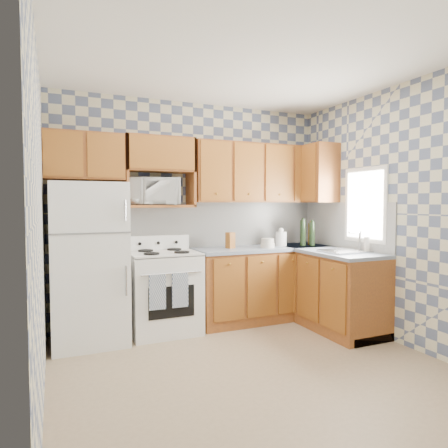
{
  "coord_description": "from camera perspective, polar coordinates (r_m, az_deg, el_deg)",
  "views": [
    {
      "loc": [
        -1.61,
        -3.11,
        1.47
      ],
      "look_at": [
        0.05,
        0.75,
        1.25
      ],
      "focal_mm": 32.0,
      "sensor_mm": 36.0,
      "label": 1
    }
  ],
  "objects": [
    {
      "name": "backsplash_back",
      "position": [
        5.12,
        -0.12,
        -0.03
      ],
      "size": [
        2.6,
        0.02,
        0.56
      ],
      "primitive_type": "cube",
      "color": "silver",
      "rests_on": "back_wall"
    },
    {
      "name": "electric_kettle",
      "position": [
        5.2,
        8.15,
        -2.1
      ],
      "size": [
        0.14,
        0.14,
        0.18
      ],
      "primitive_type": "cylinder",
      "color": "white",
      "rests_on": "countertop_back"
    },
    {
      "name": "cooktop",
      "position": [
        4.57,
        -8.65,
        -4.14
      ],
      "size": [
        0.76,
        0.65,
        0.02
      ],
      "primitive_type": "cube",
      "color": "silver",
      "rests_on": "stove_body"
    },
    {
      "name": "base_cabinets_right",
      "position": [
        5.05,
        14.17,
        -8.88
      ],
      "size": [
        0.6,
        1.6,
        0.88
      ],
      "primitive_type": "cube",
      "color": "brown",
      "rests_on": "floor"
    },
    {
      "name": "microwave",
      "position": [
        4.7,
        -9.94,
        4.6
      ],
      "size": [
        0.62,
        0.47,
        0.31
      ],
      "primitive_type": "imported",
      "rotation": [
        0.0,
        0.0,
        -0.17
      ],
      "color": "white",
      "rests_on": "microwave_shelf"
    },
    {
      "name": "right_wall",
      "position": [
        4.55,
        23.49,
        1.23
      ],
      "size": [
        0.02,
        3.2,
        2.7
      ],
      "primitive_type": "cube",
      "color": "slate",
      "rests_on": "ground"
    },
    {
      "name": "bottle_0",
      "position": [
        5.24,
        11.2,
        -1.26
      ],
      "size": [
        0.07,
        0.07,
        0.33
      ],
      "primitive_type": "cylinder",
      "color": "black",
      "rests_on": "countertop_back"
    },
    {
      "name": "countertop_right",
      "position": [
        4.97,
        14.19,
        -3.68
      ],
      "size": [
        0.63,
        1.6,
        0.04
      ],
      "primitive_type": "cube",
      "color": "slate",
      "rests_on": "base_cabinets_right"
    },
    {
      "name": "microwave_shelf",
      "position": [
        4.69,
        -9.2,
        2.53
      ],
      "size": [
        0.8,
        0.33,
        0.03
      ],
      "primitive_type": "cube",
      "color": "brown",
      "rests_on": "back_wall"
    },
    {
      "name": "upper_cabinets_right",
      "position": [
        5.39,
        12.58,
        6.96
      ],
      "size": [
        0.33,
        0.7,
        0.74
      ],
      "primitive_type": "cube",
      "color": "brown",
      "rests_on": "right_wall"
    },
    {
      "name": "backguard",
      "position": [
        4.82,
        -9.49,
        -2.64
      ],
      "size": [
        0.76,
        0.08,
        0.17
      ],
      "primitive_type": "cube",
      "color": "white",
      "rests_on": "cooktop"
    },
    {
      "name": "food_containers",
      "position": [
        4.96,
        6.25,
        -2.72
      ],
      "size": [
        0.17,
        0.17,
        0.12
      ],
      "primitive_type": null,
      "color": "beige",
      "rests_on": "countertop_back"
    },
    {
      "name": "refrigerator",
      "position": [
        4.42,
        -18.75,
        -5.36
      ],
      "size": [
        0.75,
        0.7,
        1.68
      ],
      "primitive_type": "cube",
      "color": "white",
      "rests_on": "floor"
    },
    {
      "name": "bottle_2",
      "position": [
        5.36,
        12.28,
        -1.42
      ],
      "size": [
        0.07,
        0.07,
        0.29
      ],
      "primitive_type": "cylinder",
      "color": "#573B0E",
      "rests_on": "countertop_back"
    },
    {
      "name": "window",
      "position": [
        4.86,
        19.51,
        2.59
      ],
      "size": [
        0.02,
        0.66,
        0.86
      ],
      "primitive_type": "cube",
      "color": "white",
      "rests_on": "right_wall"
    },
    {
      "name": "backsplash_right",
      "position": [
        5.13,
        16.85,
        -0.15
      ],
      "size": [
        0.02,
        1.6,
        0.56
      ],
      "primitive_type": "cube",
      "color": "silver",
      "rests_on": "right_wall"
    },
    {
      "name": "dish_towel_right",
      "position": [
        4.33,
        -6.29,
        -9.36
      ],
      "size": [
        0.17,
        0.02,
        0.37
      ],
      "primitive_type": "cube",
      "color": "navy",
      "rests_on": "stove_body"
    },
    {
      "name": "floor",
      "position": [
        3.8,
        4.02,
        -19.76
      ],
      "size": [
        3.4,
        3.4,
        0.0
      ],
      "primitive_type": "plane",
      "color": "#8C7558",
      "rests_on": "ground"
    },
    {
      "name": "dish_towel_left",
      "position": [
        4.26,
        -9.48,
        -9.57
      ],
      "size": [
        0.17,
        0.02,
        0.37
      ],
      "primitive_type": "cube",
      "color": "navy",
      "rests_on": "stove_body"
    },
    {
      "name": "bottle_1",
      "position": [
        5.25,
        12.47,
        -1.39
      ],
      "size": [
        0.07,
        0.07,
        0.31
      ],
      "primitive_type": "cylinder",
      "color": "black",
      "rests_on": "countertop_back"
    },
    {
      "name": "countertop_back",
      "position": [
        5.07,
        5.63,
        -3.47
      ],
      "size": [
        1.77,
        0.63,
        0.04
      ],
      "primitive_type": "cube",
      "color": "slate",
      "rests_on": "base_cabinets_back"
    },
    {
      "name": "back_wall",
      "position": [
        4.98,
        -4.4,
        1.61
      ],
      "size": [
        3.4,
        0.02,
        2.7
      ],
      "primitive_type": "cube",
      "color": "slate",
      "rests_on": "ground"
    },
    {
      "name": "soap_bottle",
      "position": [
        4.76,
        19.72,
        -2.79
      ],
      "size": [
        0.06,
        0.06,
        0.17
      ],
      "primitive_type": "cylinder",
      "color": "beige",
      "rests_on": "countertop_right"
    },
    {
      "name": "sink",
      "position": [
        4.7,
        16.85,
        -3.8
      ],
      "size": [
        0.48,
        0.4,
        0.03
      ],
      "primitive_type": "cube",
      "color": "#B7B7BC",
      "rests_on": "countertop_right"
    },
    {
      "name": "upper_cabinets_back",
      "position": [
        5.17,
        4.92,
        7.2
      ],
      "size": [
        1.75,
        0.33,
        0.74
      ],
      "primitive_type": "cube",
      "color": "brown",
      "rests_on": "back_wall"
    },
    {
      "name": "base_cabinets_back",
      "position": [
        5.15,
        5.57,
        -8.57
      ],
      "size": [
        1.75,
        0.6,
        0.88
      ],
      "primitive_type": "cube",
      "color": "brown",
      "rests_on": "floor"
    },
    {
      "name": "upper_cabinets_fridge",
      "position": [
        4.59,
        -19.37,
        9.09
      ],
      "size": [
        0.82,
        0.33,
        0.5
      ],
      "primitive_type": "cube",
      "color": "brown",
      "rests_on": "back_wall"
    },
    {
      "name": "knife_block",
      "position": [
        4.87,
        0.91,
        -2.34
      ],
      "size": [
        0.11,
        0.11,
        0.19
      ],
      "primitive_type": "cube",
      "rotation": [
        0.0,
        0.0,
        0.29
      ],
      "color": "brown",
      "rests_on": "countertop_back"
    },
    {
      "name": "stove_body",
      "position": [
        4.65,
        -8.6,
        -9.72
      ],
      "size": [
        0.76,
        0.65,
        0.9
      ],
      "primitive_type": "cube",
      "color": "white",
      "rests_on": "floor"
    }
  ]
}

